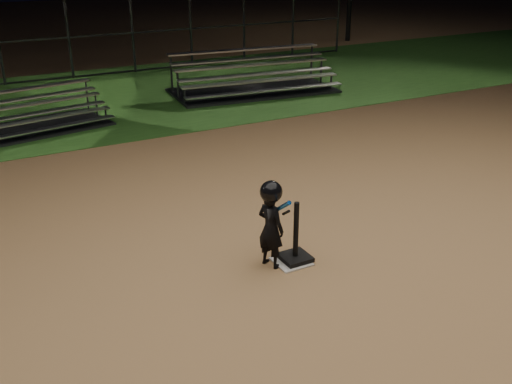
% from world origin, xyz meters
% --- Properties ---
extents(ground, '(80.00, 80.00, 0.00)m').
position_xyz_m(ground, '(0.00, 0.00, 0.00)').
color(ground, '#AF814F').
rests_on(ground, ground).
extents(grass_strip, '(60.00, 8.00, 0.01)m').
position_xyz_m(grass_strip, '(0.00, 10.00, 0.01)').
color(grass_strip, '#25531A').
rests_on(grass_strip, ground).
extents(home_plate, '(0.45, 0.45, 0.02)m').
position_xyz_m(home_plate, '(0.00, 0.00, 0.01)').
color(home_plate, beige).
rests_on(home_plate, ground).
extents(batting_tee, '(0.38, 0.38, 0.84)m').
position_xyz_m(batting_tee, '(0.06, 0.01, 0.18)').
color(batting_tee, black).
rests_on(batting_tee, home_plate).
extents(child_batter, '(0.43, 0.64, 1.20)m').
position_xyz_m(child_batter, '(-0.28, 0.07, 0.64)').
color(child_batter, black).
rests_on(child_batter, ground).
extents(bleacher_left, '(3.76, 2.33, 0.86)m').
position_xyz_m(bleacher_left, '(-2.13, 7.86, 0.18)').
color(bleacher_left, '#AAAAAE').
rests_on(bleacher_left, ground).
extents(bleacher_right, '(4.73, 2.65, 1.11)m').
position_xyz_m(bleacher_right, '(4.08, 8.71, 0.23)').
color(bleacher_right, '#BABABF').
rests_on(bleacher_right, ground).
extents(backstop_fence, '(20.08, 0.08, 2.50)m').
position_xyz_m(backstop_fence, '(0.00, 13.00, 1.25)').
color(backstop_fence, '#38383D').
rests_on(backstop_fence, ground).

